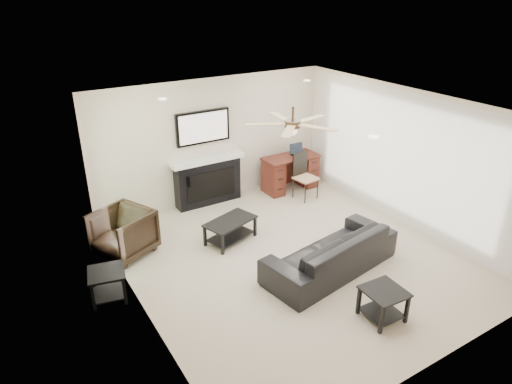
% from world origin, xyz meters
% --- Properties ---
extents(room_shell, '(5.50, 5.54, 2.52)m').
position_xyz_m(room_shell, '(0.19, 0.08, 1.68)').
color(room_shell, '#BEB199').
rests_on(room_shell, ground).
extents(sofa, '(2.38, 1.23, 0.66)m').
position_xyz_m(sofa, '(0.31, -0.59, 0.33)').
color(sofa, black).
rests_on(sofa, ground).
extents(armchair, '(1.13, 1.12, 0.78)m').
position_xyz_m(armchair, '(-2.29, 1.56, 0.39)').
color(armchair, black).
rests_on(armchair, ground).
extents(coffee_table, '(1.01, 0.75, 0.40)m').
position_xyz_m(coffee_table, '(-0.59, 1.01, 0.20)').
color(coffee_table, black).
rests_on(coffee_table, ground).
extents(end_table_near, '(0.55, 0.55, 0.45)m').
position_xyz_m(end_table_near, '(0.16, -1.84, 0.23)').
color(end_table_near, black).
rests_on(end_table_near, ground).
extents(end_table_left, '(0.60, 0.60, 0.45)m').
position_xyz_m(end_table_left, '(-2.84, 0.51, 0.23)').
color(end_table_left, black).
rests_on(end_table_left, ground).
extents(fireplace_unit, '(1.52, 0.34, 1.91)m').
position_xyz_m(fireplace_unit, '(-0.23, 2.58, 0.95)').
color(fireplace_unit, black).
rests_on(fireplace_unit, ground).
extents(desk, '(1.22, 0.56, 0.76)m').
position_xyz_m(desk, '(1.59, 2.28, 0.38)').
color(desk, '#36160D').
rests_on(desk, ground).
extents(desk_chair, '(0.47, 0.49, 0.97)m').
position_xyz_m(desk_chair, '(1.59, 1.73, 0.48)').
color(desk_chair, black).
rests_on(desk_chair, ground).
extents(laptop, '(0.33, 0.24, 0.23)m').
position_xyz_m(laptop, '(1.79, 2.26, 0.88)').
color(laptop, black).
rests_on(laptop, desk).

